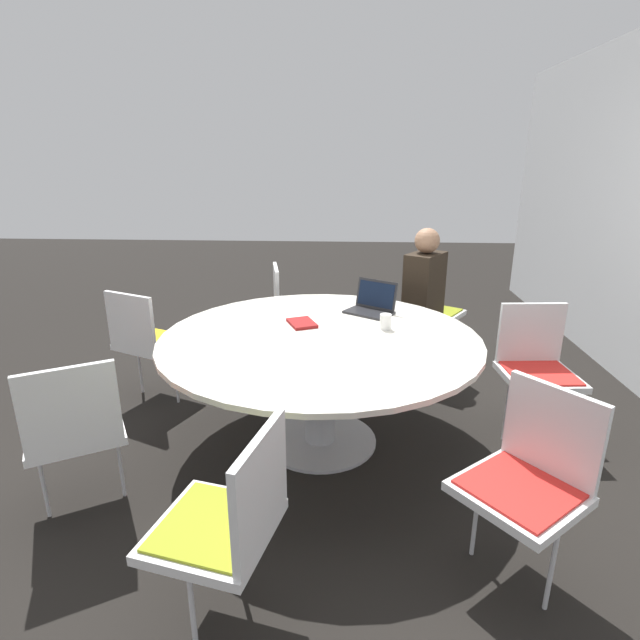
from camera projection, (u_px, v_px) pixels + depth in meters
name	position (u px, v px, depth m)	size (l,w,h in m)	color
ground_plane	(320.00, 441.00, 3.21)	(16.00, 16.00, 0.00)	black
conference_table	(320.00, 355.00, 3.02)	(1.91, 1.91, 0.72)	#B7B7BC
chair_0	(427.00, 304.00, 4.36)	(0.60, 0.59, 0.86)	silver
chair_1	(291.00, 306.00, 4.33)	(0.51, 0.50, 0.86)	silver
chair_2	(146.00, 336.00, 3.58)	(0.56, 0.57, 0.86)	silver
chair_3	(74.00, 425.00, 2.40)	(0.58, 0.59, 0.86)	silver
chair_4	(229.00, 517.00, 1.79)	(0.52, 0.51, 0.86)	silver
chair_5	(530.00, 472.00, 2.04)	(0.61, 0.60, 0.86)	silver
chair_6	(536.00, 361.00, 3.14)	(0.45, 0.47, 0.86)	silver
person_0	(426.00, 290.00, 4.07)	(0.42, 0.38, 1.21)	#2D2319
laptop	(372.00, 304.00, 3.43)	(0.35, 0.38, 0.21)	#232326
spiral_notebook	(302.00, 323.00, 3.18)	(0.25, 0.22, 0.02)	maroon
coffee_cup	(386.00, 322.00, 3.09)	(0.07, 0.07, 0.10)	white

